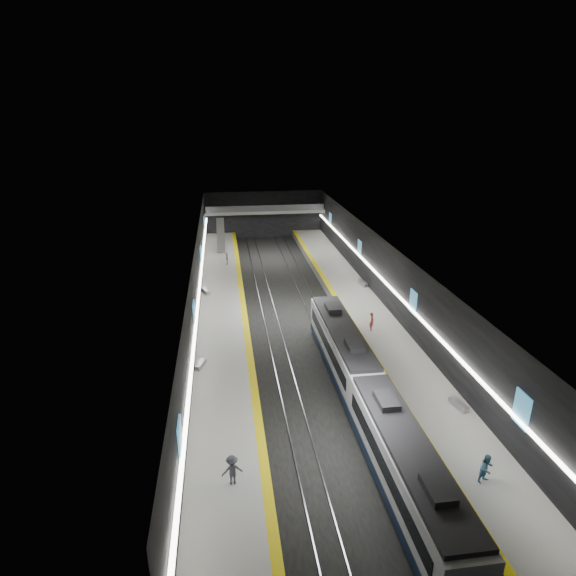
{
  "coord_description": "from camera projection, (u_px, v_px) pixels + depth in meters",
  "views": [
    {
      "loc": [
        -7.07,
        -46.98,
        21.19
      ],
      "look_at": [
        -0.14,
        3.32,
        2.2
      ],
      "focal_mm": 30.0,
      "sensor_mm": 36.0,
      "label": 1
    }
  ],
  "objects": [
    {
      "name": "tactile_strip_left",
      "position": [
        244.0,
        312.0,
        50.88
      ],
      "size": [
        0.6,
        70.0,
        0.02
      ],
      "primitive_type": "cube",
      "color": "yellow",
      "rests_on": "platform_left"
    },
    {
      "name": "bench_left_near",
      "position": [
        200.0,
        364.0,
        40.03
      ],
      "size": [
        0.96,
        1.65,
        0.39
      ],
      "primitive_type": "cube",
      "rotation": [
        0.0,
        0.0,
        -0.34
      ],
      "color": "#99999E",
      "rests_on": "platform_left"
    },
    {
      "name": "tactile_strip_right",
      "position": [
        342.0,
        306.0,
        52.24
      ],
      "size": [
        0.6,
        70.0,
        0.02
      ],
      "primitive_type": "cube",
      "color": "yellow",
      "rests_on": "platform_right"
    },
    {
      "name": "passenger_right_b",
      "position": [
        487.0,
        469.0,
        27.42
      ],
      "size": [
        1.08,
        0.96,
        1.83
      ],
      "primitive_type": "imported",
      "rotation": [
        0.0,
        0.0,
        0.36
      ],
      "color": "teal",
      "rests_on": "platform_right"
    },
    {
      "name": "ad_posters",
      "position": [
        292.0,
        275.0,
        51.27
      ],
      "size": [
        19.94,
        53.5,
        2.2
      ],
      "color": "#4192C3",
      "rests_on": "wall_left"
    },
    {
      "name": "wall_left",
      "position": [
        197.0,
        287.0,
        49.24
      ],
      "size": [
        0.04,
        70.0,
        8.0
      ],
      "primitive_type": "cube",
      "color": "black",
      "rests_on": "ground"
    },
    {
      "name": "tile_surface_right",
      "position": [
        361.0,
        305.0,
        52.52
      ],
      "size": [
        5.0,
        70.0,
        0.02
      ],
      "primitive_type": "cube",
      "color": "#979793",
      "rests_on": "platform_right"
    },
    {
      "name": "bench_right_near",
      "position": [
        459.0,
        404.0,
        34.59
      ],
      "size": [
        0.85,
        1.78,
        0.42
      ],
      "primitive_type": "cube",
      "rotation": [
        0.0,
        0.0,
        0.23
      ],
      "color": "#99999E",
      "rests_on": "platform_right"
    },
    {
      "name": "passenger_left_b",
      "position": [
        232.0,
        470.0,
        27.29
      ],
      "size": [
        1.3,
        0.88,
        1.86
      ],
      "primitive_type": "imported",
      "rotation": [
        0.0,
        0.0,
        3.31
      ],
      "color": "#414148",
      "rests_on": "platform_left"
    },
    {
      "name": "wall_back",
      "position": [
        264.0,
        215.0,
        82.99
      ],
      "size": [
        20.0,
        0.04,
        8.0
      ],
      "primitive_type": "cube",
      "color": "black",
      "rests_on": "ground"
    },
    {
      "name": "bench_right_far",
      "position": [
        363.0,
        283.0,
        58.51
      ],
      "size": [
        0.8,
        1.9,
        0.45
      ],
      "primitive_type": "cube",
      "rotation": [
        0.0,
        0.0,
        0.16
      ],
      "color": "#99999E",
      "rests_on": "platform_right"
    },
    {
      "name": "train",
      "position": [
        367.0,
        394.0,
        34.06
      ],
      "size": [
        2.69,
        30.05,
        3.6
      ],
      "color": "#0D1B32",
      "rests_on": "ground"
    },
    {
      "name": "wall_right",
      "position": [
        385.0,
        279.0,
        51.79
      ],
      "size": [
        0.04,
        70.0,
        8.0
      ],
      "primitive_type": "cube",
      "color": "black",
      "rests_on": "ground"
    },
    {
      "name": "bench_left_far",
      "position": [
        205.0,
        291.0,
        56.1
      ],
      "size": [
        1.28,
        1.97,
        0.47
      ],
      "primitive_type": "cube",
      "rotation": [
        0.0,
        0.0,
        0.43
      ],
      "color": "#99999E",
      "rests_on": "platform_left"
    },
    {
      "name": "platform_right",
      "position": [
        361.0,
        310.0,
        52.7
      ],
      "size": [
        5.0,
        70.0,
        1.0
      ],
      "primitive_type": "cube",
      "color": "slate",
      "rests_on": "ground"
    },
    {
      "name": "passenger_right_a",
      "position": [
        372.0,
        322.0,
        46.32
      ],
      "size": [
        0.66,
        0.8,
        1.86
      ],
      "primitive_type": "imported",
      "rotation": [
        0.0,
        0.0,
        1.2
      ],
      "color": "#BC4D46",
      "rests_on": "platform_right"
    },
    {
      "name": "ceiling",
      "position": [
        294.0,
        246.0,
        49.11
      ],
      "size": [
        20.0,
        70.0,
        0.04
      ],
      "primitive_type": "cube",
      "rotation": [
        3.14,
        0.0,
        0.0
      ],
      "color": "beige",
      "rests_on": "wall_left"
    },
    {
      "name": "cove_light_left",
      "position": [
        199.0,
        289.0,
        49.33
      ],
      "size": [
        0.25,
        68.6,
        0.12
      ],
      "primitive_type": "cube",
      "color": "white",
      "rests_on": "wall_left"
    },
    {
      "name": "passenger_left_a",
      "position": [
        227.0,
        259.0,
        66.09
      ],
      "size": [
        0.59,
        1.02,
        1.64
      ],
      "primitive_type": "imported",
      "rotation": [
        0.0,
        0.0,
        -1.78
      ],
      "color": "beige",
      "rests_on": "platform_left"
    },
    {
      "name": "cove_light_right",
      "position": [
        383.0,
        280.0,
        51.84
      ],
      "size": [
        0.25,
        68.6,
        0.12
      ],
      "primitive_type": "cube",
      "color": "white",
      "rests_on": "wall_right"
    },
    {
      "name": "ground",
      "position": [
        293.0,
        318.0,
        51.92
      ],
      "size": [
        70.0,
        70.0,
        0.0
      ],
      "primitive_type": "plane",
      "color": "black",
      "rests_on": "ground"
    },
    {
      "name": "escalator",
      "position": [
        221.0,
        235.0,
        74.07
      ],
      "size": [
        1.2,
        7.5,
        3.92
      ],
      "primitive_type": "cube",
      "rotation": [
        0.44,
        0.0,
        0.0
      ],
      "color": "#99999E",
      "rests_on": "platform_left"
    },
    {
      "name": "rails",
      "position": [
        294.0,
        317.0,
        51.89
      ],
      "size": [
        6.52,
        70.0,
        0.12
      ],
      "color": "gray",
      "rests_on": "ground"
    },
    {
      "name": "mezzanine_bridge",
      "position": [
        265.0,
        211.0,
        80.7
      ],
      "size": [
        20.0,
        3.0,
        1.5
      ],
      "color": "gray",
      "rests_on": "wall_left"
    },
    {
      "name": "platform_left",
      "position": [
        223.0,
        317.0,
        50.78
      ],
      "size": [
        5.0,
        70.0,
        1.0
      ],
      "primitive_type": "cube",
      "color": "slate",
      "rests_on": "ground"
    },
    {
      "name": "tile_surface_left",
      "position": [
        223.0,
        313.0,
        50.6
      ],
      "size": [
        5.0,
        70.0,
        0.02
      ],
      "primitive_type": "cube",
      "color": "#979793",
      "rests_on": "platform_left"
    }
  ]
}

